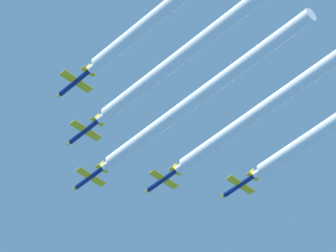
{
  "coord_description": "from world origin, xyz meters",
  "views": [
    {
      "loc": [
        -137.33,
        -164.78,
        1.44
      ],
      "look_at": [
        0.07,
        -19.71,
        194.17
      ],
      "focal_mm": 130.76,
      "sensor_mm": 36.0,
      "label": 1
    }
  ],
  "objects_px": {
    "jet_left_wingman": "(83,132)",
    "jet_outer_left": "(74,83)",
    "jet_lead": "(89,178)",
    "jet_outer_right": "(238,186)",
    "jet_right_wingman": "(161,181)"
  },
  "relations": [
    {
      "from": "jet_outer_right",
      "to": "jet_left_wingman",
      "type": "bearing_deg",
      "value": 161.82
    },
    {
      "from": "jet_left_wingman",
      "to": "jet_outer_left",
      "type": "distance_m",
      "value": 17.3
    },
    {
      "from": "jet_right_wingman",
      "to": "jet_outer_right",
      "type": "bearing_deg",
      "value": -42.43
    },
    {
      "from": "jet_lead",
      "to": "jet_outer_right",
      "type": "bearing_deg",
      "value": -44.44
    },
    {
      "from": "jet_right_wingman",
      "to": "jet_outer_left",
      "type": "relative_size",
      "value": 1.0
    },
    {
      "from": "jet_lead",
      "to": "jet_outer_right",
      "type": "height_order",
      "value": "jet_lead"
    },
    {
      "from": "jet_lead",
      "to": "jet_left_wingman",
      "type": "xyz_separation_m",
      "value": [
        -12.37,
        -12.61,
        -1.48
      ]
    },
    {
      "from": "jet_left_wingman",
      "to": "jet_outer_left",
      "type": "relative_size",
      "value": 1.0
    },
    {
      "from": "jet_lead",
      "to": "jet_right_wingman",
      "type": "relative_size",
      "value": 1.0
    },
    {
      "from": "jet_left_wingman",
      "to": "jet_outer_right",
      "type": "height_order",
      "value": "jet_left_wingman"
    },
    {
      "from": "jet_left_wingman",
      "to": "jet_outer_right",
      "type": "xyz_separation_m",
      "value": [
        37.92,
        -12.45,
        -1.57
      ]
    },
    {
      "from": "jet_left_wingman",
      "to": "jet_outer_left",
      "type": "xyz_separation_m",
      "value": [
        -12.64,
        -11.69,
        -1.68
      ]
    },
    {
      "from": "jet_lead",
      "to": "jet_right_wingman",
      "type": "distance_m",
      "value": 17.59
    },
    {
      "from": "jet_lead",
      "to": "jet_left_wingman",
      "type": "height_order",
      "value": "jet_lead"
    },
    {
      "from": "jet_outer_left",
      "to": "jet_outer_right",
      "type": "distance_m",
      "value": 50.57
    }
  ]
}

